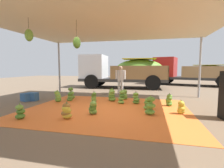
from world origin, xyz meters
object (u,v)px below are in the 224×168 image
at_px(banana_bunch_5, 58,97).
at_px(banana_bunch_9, 150,106).
at_px(banana_bunch_10, 112,96).
at_px(banana_bunch_15, 93,108).
at_px(banana_bunch_6, 66,111).
at_px(worker_0, 120,78).
at_px(crate_1, 27,97).
at_px(banana_bunch_4, 71,93).
at_px(banana_bunch_8, 149,104).
at_px(banana_bunch_12, 181,108).
at_px(banana_bunch_14, 112,94).
at_px(banana_bunch_1, 94,97).
at_px(banana_bunch_2, 70,97).
at_px(banana_bunch_13, 136,98).
at_px(cargo_truck_far, 189,71).
at_px(cargo_truck_main, 122,70).
at_px(banana_bunch_3, 122,98).
at_px(banana_bunch_11, 124,95).
at_px(banana_bunch_0, 169,100).
at_px(crate_0, 32,97).
at_px(banana_bunch_7, 20,112).

height_order(banana_bunch_5, banana_bunch_9, banana_bunch_9).
bearing_deg(banana_bunch_10, banana_bunch_15, -92.62).
height_order(banana_bunch_6, banana_bunch_10, banana_bunch_10).
bearing_deg(worker_0, crate_1, -140.73).
distance_m(banana_bunch_4, banana_bunch_8, 3.79).
distance_m(banana_bunch_12, banana_bunch_14, 3.32).
xyz_separation_m(banana_bunch_1, banana_bunch_2, (-1.08, -0.04, -0.02)).
bearing_deg(banana_bunch_13, cargo_truck_far, 66.61).
relative_size(cargo_truck_main, worker_0, 3.99).
distance_m(banana_bunch_3, cargo_truck_far, 9.79).
distance_m(banana_bunch_10, cargo_truck_main, 5.22).
relative_size(banana_bunch_1, banana_bunch_11, 0.96).
relative_size(banana_bunch_2, banana_bunch_8, 0.96).
height_order(banana_bunch_10, worker_0, worker_0).
relative_size(banana_bunch_0, cargo_truck_far, 0.07).
bearing_deg(banana_bunch_3, banana_bunch_14, 125.01).
bearing_deg(crate_1, banana_bunch_3, 5.09).
xyz_separation_m(banana_bunch_4, banana_bunch_13, (3.06, -0.43, -0.03)).
xyz_separation_m(banana_bunch_5, banana_bunch_9, (3.84, -1.09, 0.03)).
bearing_deg(banana_bunch_9, cargo_truck_main, 106.98).
bearing_deg(banana_bunch_13, banana_bunch_8, -58.62).
relative_size(banana_bunch_1, banana_bunch_15, 1.00).
xyz_separation_m(banana_bunch_9, banana_bunch_13, (-0.57, 1.49, -0.05)).
height_order(banana_bunch_13, crate_0, banana_bunch_13).
bearing_deg(banana_bunch_14, banana_bunch_5, -151.41).
distance_m(banana_bunch_11, cargo_truck_far, 8.99).
height_order(banana_bunch_10, crate_0, banana_bunch_10).
xyz_separation_m(banana_bunch_10, banana_bunch_14, (-0.11, 0.46, -0.01)).
height_order(banana_bunch_6, worker_0, worker_0).
bearing_deg(banana_bunch_12, banana_bunch_11, 136.79).
relative_size(banana_bunch_12, banana_bunch_15, 0.97).
xyz_separation_m(banana_bunch_6, banana_bunch_8, (2.26, 1.61, -0.02)).
bearing_deg(banana_bunch_5, banana_bunch_8, -6.67).
xyz_separation_m(banana_bunch_3, banana_bunch_7, (-2.45, -2.64, -0.06)).
height_order(banana_bunch_0, banana_bunch_3, banana_bunch_3).
xyz_separation_m(banana_bunch_6, cargo_truck_main, (0.22, 7.84, 1.06)).
relative_size(banana_bunch_14, crate_0, 1.19).
relative_size(banana_bunch_0, banana_bunch_9, 0.82).
relative_size(banana_bunch_0, crate_1, 1.16).
bearing_deg(cargo_truck_far, crate_1, -132.89).
bearing_deg(banana_bunch_4, cargo_truck_far, 50.34).
bearing_deg(banana_bunch_3, crate_1, -174.91).
bearing_deg(banana_bunch_11, banana_bunch_12, -43.21).
bearing_deg(banana_bunch_13, banana_bunch_5, -173.11).
distance_m(banana_bunch_1, cargo_truck_main, 5.53).
height_order(banana_bunch_2, banana_bunch_8, banana_bunch_8).
relative_size(banana_bunch_3, banana_bunch_10, 1.10).
height_order(banana_bunch_5, cargo_truck_main, cargo_truck_main).
bearing_deg(banana_bunch_14, banana_bunch_7, -117.56).
distance_m(banana_bunch_12, cargo_truck_main, 7.33).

